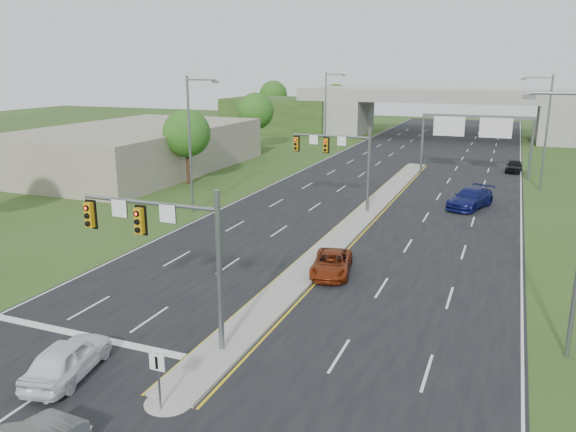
# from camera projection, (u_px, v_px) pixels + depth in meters

# --- Properties ---
(ground) EXTENTS (240.00, 240.00, 0.00)m
(ground) POSITION_uv_depth(u_px,v_px,m) (222.00, 352.00, 23.71)
(ground) COLOR #294518
(ground) RESTS_ON ground
(road) EXTENTS (24.00, 160.00, 0.02)m
(road) POSITION_uv_depth(u_px,v_px,m) (392.00, 189.00, 55.10)
(road) COLOR black
(road) RESTS_ON ground
(median) EXTENTS (2.00, 54.00, 0.16)m
(median) POSITION_uv_depth(u_px,v_px,m) (361.00, 218.00, 44.32)
(median) COLOR gray
(median) RESTS_ON road
(median_nose) EXTENTS (2.00, 2.00, 0.16)m
(median_nose) POSITION_uv_depth(u_px,v_px,m) (169.00, 400.00, 20.09)
(median_nose) COLOR gray
(median_nose) RESTS_ON road
(lane_markings) EXTENTS (23.72, 160.00, 0.01)m
(lane_markings) POSITION_uv_depth(u_px,v_px,m) (371.00, 202.00, 49.86)
(lane_markings) COLOR gold
(lane_markings) RESTS_ON road
(signal_mast_near) EXTENTS (6.62, 0.60, 7.00)m
(signal_mast_near) POSITION_uv_depth(u_px,v_px,m) (169.00, 240.00, 23.24)
(signal_mast_near) COLOR slate
(signal_mast_near) RESTS_ON ground
(signal_mast_far) EXTENTS (6.62, 0.60, 7.00)m
(signal_mast_far) POSITION_uv_depth(u_px,v_px,m) (342.00, 155.00, 45.67)
(signal_mast_far) COLOR slate
(signal_mast_far) RESTS_ON ground
(keep_right_sign) EXTENTS (0.60, 0.13, 2.20)m
(keep_right_sign) POSITION_uv_depth(u_px,v_px,m) (158.00, 372.00, 19.26)
(keep_right_sign) COLOR slate
(keep_right_sign) RESTS_ON ground
(sign_gantry) EXTENTS (11.58, 0.44, 6.67)m
(sign_gantry) POSITION_uv_depth(u_px,v_px,m) (475.00, 129.00, 60.26)
(sign_gantry) COLOR slate
(sign_gantry) RESTS_ON ground
(overpass) EXTENTS (80.00, 14.00, 8.10)m
(overpass) POSITION_uv_depth(u_px,v_px,m) (447.00, 116.00, 94.56)
(overpass) COLOR gray
(overpass) RESTS_ON ground
(lightpole_l_mid) EXTENTS (2.85, 0.25, 11.00)m
(lightpole_l_mid) POSITION_uv_depth(u_px,v_px,m) (192.00, 139.00, 44.85)
(lightpole_l_mid) COLOR slate
(lightpole_l_mid) RESTS_ON ground
(lightpole_l_far) EXTENTS (2.85, 0.25, 11.00)m
(lightpole_l_far) POSITION_uv_depth(u_px,v_px,m) (327.00, 109.00, 76.25)
(lightpole_l_far) COLOR slate
(lightpole_l_far) RESTS_ON ground
(lightpole_r_far) EXTENTS (2.85, 0.25, 11.00)m
(lightpole_r_far) POSITION_uv_depth(u_px,v_px,m) (545.00, 127.00, 53.25)
(lightpole_r_far) COLOR slate
(lightpole_r_far) RESTS_ON ground
(tree_l_near) EXTENTS (4.80, 4.80, 7.60)m
(tree_l_near) POSITION_uv_depth(u_px,v_px,m) (187.00, 133.00, 56.47)
(tree_l_near) COLOR #382316
(tree_l_near) RESTS_ON ground
(tree_l_mid) EXTENTS (5.20, 5.20, 8.12)m
(tree_l_mid) POSITION_uv_depth(u_px,v_px,m) (256.00, 111.00, 80.25)
(tree_l_mid) COLOR #382316
(tree_l_mid) RESTS_ON ground
(tree_back_a) EXTENTS (6.00, 6.00, 8.85)m
(tree_back_a) POSITION_uv_depth(u_px,v_px,m) (273.00, 95.00, 120.17)
(tree_back_a) COLOR #382316
(tree_back_a) RESTS_ON ground
(tree_back_b) EXTENTS (5.60, 5.60, 8.32)m
(tree_back_b) POSITION_uv_depth(u_px,v_px,m) (336.00, 98.00, 115.23)
(tree_back_b) COLOR #382316
(tree_back_b) RESTS_ON ground
(commercial_building) EXTENTS (18.00, 30.00, 5.00)m
(commercial_building) POSITION_uv_depth(u_px,v_px,m) (137.00, 148.00, 65.23)
(commercial_building) COLOR gray
(commercial_building) RESTS_ON ground
(car_white) EXTENTS (2.61, 4.67, 1.50)m
(car_white) POSITION_uv_depth(u_px,v_px,m) (67.00, 358.00, 21.66)
(car_white) COLOR white
(car_white) RESTS_ON road
(car_far_a) EXTENTS (2.93, 4.89, 1.27)m
(car_far_a) POSITION_uv_depth(u_px,v_px,m) (332.00, 263.00, 32.46)
(car_far_a) COLOR maroon
(car_far_a) RESTS_ON road
(car_far_b) EXTENTS (4.06, 6.14, 1.65)m
(car_far_b) POSITION_uv_depth(u_px,v_px,m) (470.00, 198.00, 47.65)
(car_far_b) COLOR #0C104A
(car_far_b) RESTS_ON road
(car_far_c) EXTENTS (1.88, 4.19, 1.40)m
(car_far_c) POSITION_uv_depth(u_px,v_px,m) (514.00, 166.00, 64.06)
(car_far_c) COLOR black
(car_far_c) RESTS_ON road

